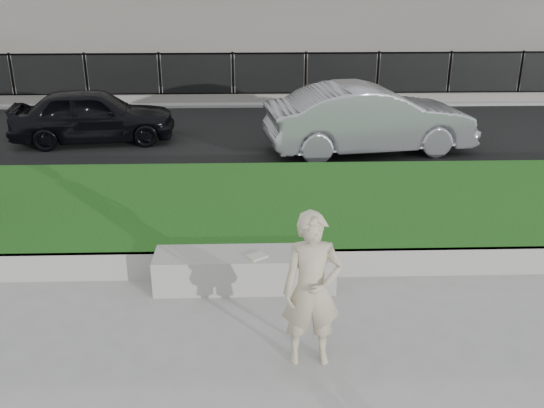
{
  "coord_description": "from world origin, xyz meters",
  "views": [
    {
      "loc": [
        -0.01,
        -6.44,
        4.09
      ],
      "look_at": [
        0.24,
        1.2,
        1.04
      ],
      "focal_mm": 40.0,
      "sensor_mm": 36.0,
      "label": 1
    }
  ],
  "objects_px": {
    "car_dark": "(93,115)",
    "book": "(257,256)",
    "man": "(312,290)",
    "car_silver": "(370,119)",
    "stone_bench": "(245,270)"
  },
  "relations": [
    {
      "from": "car_dark",
      "to": "book",
      "type": "bearing_deg",
      "value": -158.86
    },
    {
      "from": "man",
      "to": "car_silver",
      "type": "height_order",
      "value": "man"
    },
    {
      "from": "stone_bench",
      "to": "book",
      "type": "height_order",
      "value": "book"
    },
    {
      "from": "car_silver",
      "to": "car_dark",
      "type": "bearing_deg",
      "value": 71.9
    },
    {
      "from": "stone_bench",
      "to": "book",
      "type": "bearing_deg",
      "value": -35.73
    },
    {
      "from": "man",
      "to": "book",
      "type": "xyz_separation_m",
      "value": [
        -0.57,
        1.54,
        -0.37
      ]
    },
    {
      "from": "man",
      "to": "stone_bench",
      "type": "bearing_deg",
      "value": 113.1
    },
    {
      "from": "man",
      "to": "car_dark",
      "type": "height_order",
      "value": "man"
    },
    {
      "from": "stone_bench",
      "to": "man",
      "type": "bearing_deg",
      "value": -66.09
    },
    {
      "from": "man",
      "to": "car_silver",
      "type": "distance_m",
      "value": 8.01
    },
    {
      "from": "man",
      "to": "car_silver",
      "type": "bearing_deg",
      "value": 74.5
    },
    {
      "from": "stone_bench",
      "to": "man",
      "type": "xyz_separation_m",
      "value": [
        0.73,
        -1.66,
        0.63
      ]
    },
    {
      "from": "man",
      "to": "car_silver",
      "type": "relative_size",
      "value": 0.38
    },
    {
      "from": "car_dark",
      "to": "man",
      "type": "bearing_deg",
      "value": -160.14
    },
    {
      "from": "stone_bench",
      "to": "man",
      "type": "relative_size",
      "value": 1.38
    }
  ]
}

